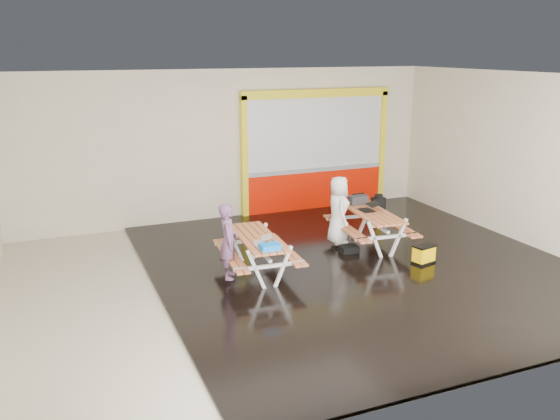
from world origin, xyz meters
name	(u,v)px	position (x,y,z in m)	size (l,w,h in m)	color
room	(300,181)	(0.00, 0.00, 1.75)	(10.02, 8.02, 3.52)	beige
deck	(360,265)	(1.25, 0.00, 0.03)	(7.50, 7.98, 0.05)	black
kiosk	(316,153)	(2.20, 3.93, 1.44)	(3.88, 0.16, 3.00)	red
picnic_table_left	(258,246)	(-0.67, 0.31, 0.56)	(1.34, 1.89, 0.73)	#CD703F
picnic_table_right	(370,220)	(1.97, 0.88, 0.59)	(1.47, 2.03, 0.77)	#CD703F
person_left	(228,241)	(-1.25, 0.18, 0.76)	(0.48, 0.32, 1.32)	#70486E
person_right	(338,210)	(1.36, 1.11, 0.80)	(0.67, 0.44, 1.37)	white
laptop_left	(262,241)	(-0.72, -0.04, 0.78)	(0.38, 0.36, 0.13)	silver
laptop_right	(369,208)	(1.97, 0.94, 0.82)	(0.39, 0.35, 0.16)	black
blue_pouch	(270,247)	(-0.72, -0.40, 0.78)	(0.33, 0.23, 0.10)	#0A75ED
toolbox	(358,200)	(2.01, 1.47, 0.86)	(0.41, 0.22, 0.23)	black
backpack	(378,205)	(2.51, 1.45, 0.70)	(0.29, 0.20, 0.45)	black
dark_case	(349,249)	(1.38, 0.66, 0.12)	(0.35, 0.26, 0.13)	black
fluke_bag	(424,254)	(2.38, -0.40, 0.22)	(0.45, 0.35, 0.35)	black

